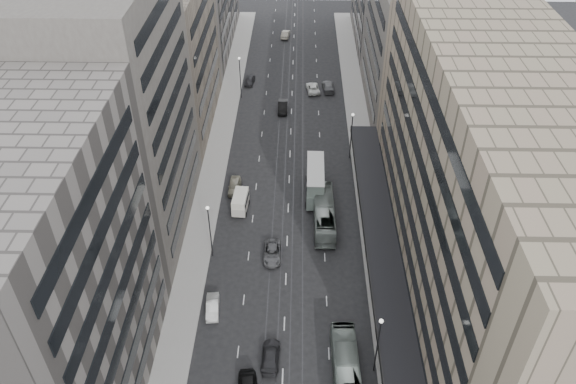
# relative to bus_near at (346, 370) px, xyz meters

# --- Properties ---
(ground) EXTENTS (220.00, 220.00, 0.00)m
(ground) POSITION_rel_bus_near_xyz_m (-6.61, 6.17, -1.55)
(ground) COLOR black
(ground) RESTS_ON ground
(sidewalk_right) EXTENTS (4.00, 125.00, 0.15)m
(sidewalk_right) POSITION_rel_bus_near_xyz_m (5.39, 43.67, -1.47)
(sidewalk_right) COLOR gray
(sidewalk_right) RESTS_ON ground
(sidewalk_left) EXTENTS (4.00, 125.00, 0.15)m
(sidewalk_left) POSITION_rel_bus_near_xyz_m (-18.61, 43.67, -1.47)
(sidewalk_left) COLOR gray
(sidewalk_left) RESTS_ON ground
(department_store) EXTENTS (19.20, 60.00, 30.00)m
(department_store) POSITION_rel_bus_near_xyz_m (14.84, 14.17, 13.40)
(department_store) COLOR #7A6E59
(department_store) RESTS_ON ground
(building_right_mid) EXTENTS (15.00, 28.00, 24.00)m
(building_right_mid) POSITION_rel_bus_near_xyz_m (14.89, 58.17, 10.45)
(building_right_mid) COLOR #4C4742
(building_right_mid) RESTS_ON ground
(building_left_a) EXTENTS (15.00, 28.00, 30.00)m
(building_left_a) POSITION_rel_bus_near_xyz_m (-28.11, -1.83, 13.45)
(building_left_a) COLOR #67625D
(building_left_a) RESTS_ON ground
(building_left_b) EXTENTS (15.00, 26.00, 34.00)m
(building_left_b) POSITION_rel_bus_near_xyz_m (-28.11, 25.17, 15.45)
(building_left_b) COLOR #4C4742
(building_left_b) RESTS_ON ground
(building_left_c) EXTENTS (15.00, 28.00, 25.00)m
(building_left_c) POSITION_rel_bus_near_xyz_m (-28.11, 52.17, 10.95)
(building_left_c) COLOR #766A5C
(building_left_c) RESTS_ON ground
(lamp_right_near) EXTENTS (0.44, 0.44, 8.32)m
(lamp_right_near) POSITION_rel_bus_near_xyz_m (3.09, 1.17, 3.66)
(lamp_right_near) COLOR #262628
(lamp_right_near) RESTS_ON ground
(lamp_right_far) EXTENTS (0.44, 0.44, 8.32)m
(lamp_right_far) POSITION_rel_bus_near_xyz_m (3.09, 41.17, 3.66)
(lamp_right_far) COLOR #262628
(lamp_right_far) RESTS_ON ground
(lamp_left_near) EXTENTS (0.44, 0.44, 8.32)m
(lamp_left_near) POSITION_rel_bus_near_xyz_m (-16.31, 18.17, 3.66)
(lamp_left_near) COLOR #262628
(lamp_left_near) RESTS_ON ground
(lamp_left_far) EXTENTS (0.44, 0.44, 8.32)m
(lamp_left_far) POSITION_rel_bus_near_xyz_m (-16.31, 61.17, 3.66)
(lamp_left_far) COLOR #262628
(lamp_left_far) RESTS_ON ground
(bus_near) EXTENTS (2.91, 11.18, 3.09)m
(bus_near) POSITION_rel_bus_near_xyz_m (0.00, 0.00, 0.00)
(bus_near) COLOR slate
(bus_near) RESTS_ON ground
(bus_far) EXTENTS (2.88, 11.85, 3.29)m
(bus_far) POSITION_rel_bus_near_xyz_m (-1.58, 25.11, 0.10)
(bus_far) COLOR gray
(bus_far) RESTS_ON ground
(double_decker) EXTENTS (2.85, 8.89, 4.84)m
(double_decker) POSITION_rel_bus_near_xyz_m (-2.72, 31.43, 1.07)
(double_decker) COLOR gray
(double_decker) RESTS_ON ground
(panel_van) EXTENTS (2.36, 4.40, 2.69)m
(panel_van) POSITION_rel_bus_near_xyz_m (-13.45, 27.64, -0.06)
(panel_van) COLOR beige
(panel_van) RESTS_ON ground
(sedan_1) EXTENTS (1.82, 4.24, 1.36)m
(sedan_1) POSITION_rel_bus_near_xyz_m (-15.11, 8.91, -0.87)
(sedan_1) COLOR silver
(sedan_1) RESTS_ON ground
(sedan_2) EXTENTS (2.33, 4.95, 1.37)m
(sedan_2) POSITION_rel_bus_near_xyz_m (-8.48, 18.13, -0.86)
(sedan_2) COLOR #515153
(sedan_2) RESTS_ON ground
(sedan_3) EXTENTS (2.13, 4.90, 1.40)m
(sedan_3) POSITION_rel_bus_near_xyz_m (-7.96, 2.25, -0.85)
(sedan_3) COLOR black
(sedan_3) RESTS_ON ground
(sedan_4) EXTENTS (1.81, 4.49, 1.53)m
(sedan_4) POSITION_rel_bus_near_xyz_m (-14.76, 32.30, -0.78)
(sedan_4) COLOR #AAA48D
(sedan_4) RESTS_ON ground
(sedan_5) EXTENTS (1.76, 4.97, 1.63)m
(sedan_5) POSITION_rel_bus_near_xyz_m (-8.20, 56.40, -0.73)
(sedan_5) COLOR black
(sedan_5) RESTS_ON ground
(sedan_6) EXTENTS (2.97, 5.31, 1.40)m
(sedan_6) POSITION_rel_bus_near_xyz_m (-2.57, 64.13, -0.85)
(sedan_6) COLOR white
(sedan_6) RESTS_ON ground
(sedan_7) EXTENTS (2.48, 5.39, 1.53)m
(sedan_7) POSITION_rel_bus_near_xyz_m (0.41, 64.74, -0.78)
(sedan_7) COLOR #575759
(sedan_7) RESTS_ON ground
(sedan_8) EXTENTS (2.18, 4.37, 1.43)m
(sedan_8) POSITION_rel_bus_near_xyz_m (-15.11, 67.01, -0.83)
(sedan_8) COLOR #252528
(sedan_8) RESTS_ON ground
(sedan_9) EXTENTS (2.15, 4.77, 1.52)m
(sedan_9) POSITION_rel_bus_near_xyz_m (-8.56, 90.55, -0.79)
(sedan_9) COLOR #A79F8A
(sedan_9) RESTS_ON ground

